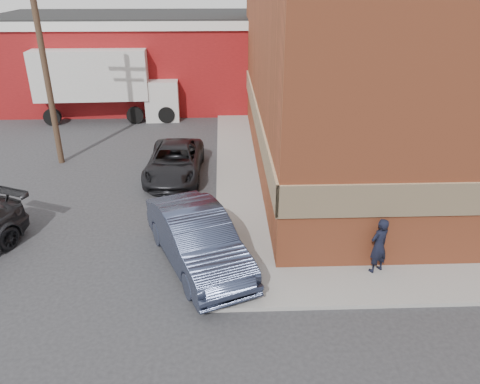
# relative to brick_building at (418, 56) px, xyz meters

# --- Properties ---
(ground) EXTENTS (90.00, 90.00, 0.00)m
(ground) POSITION_rel_brick_building_xyz_m (-8.50, -9.00, -4.68)
(ground) COLOR #28282B
(ground) RESTS_ON ground
(brick_building) EXTENTS (14.25, 18.25, 9.36)m
(brick_building) POSITION_rel_brick_building_xyz_m (0.00, 0.00, 0.00)
(brick_building) COLOR #AA4D2C
(brick_building) RESTS_ON ground
(sidewalk_west) EXTENTS (1.80, 18.00, 0.12)m
(sidewalk_west) POSITION_rel_brick_building_xyz_m (-7.90, 0.00, -4.62)
(sidewalk_west) COLOR gray
(sidewalk_west) RESTS_ON ground
(warehouse) EXTENTS (16.30, 8.30, 5.60)m
(warehouse) POSITION_rel_brick_building_xyz_m (-14.50, 11.00, -1.87)
(warehouse) COLOR maroon
(warehouse) RESTS_ON ground
(utility_pole) EXTENTS (2.00, 0.26, 9.00)m
(utility_pole) POSITION_rel_brick_building_xyz_m (-16.00, 0.00, 0.06)
(utility_pole) COLOR #473223
(utility_pole) RESTS_ON ground
(man) EXTENTS (0.74, 0.66, 1.71)m
(man) POSITION_rel_brick_building_xyz_m (-4.11, -9.25, -3.71)
(man) COLOR black
(man) RESTS_ON sidewalk_south
(sedan) EXTENTS (3.65, 5.44, 1.70)m
(sedan) POSITION_rel_brick_building_xyz_m (-9.30, -8.50, -3.84)
(sedan) COLOR #2F374F
(sedan) RESTS_ON ground
(suv_a) EXTENTS (2.38, 4.93, 1.35)m
(suv_a) POSITION_rel_brick_building_xyz_m (-10.58, -1.80, -4.01)
(suv_a) COLOR black
(suv_a) RESTS_ON ground
(box_truck) EXTENTS (8.37, 2.81, 4.09)m
(box_truck) POSITION_rel_brick_building_xyz_m (-15.14, 7.03, -2.33)
(box_truck) COLOR silver
(box_truck) RESTS_ON ground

